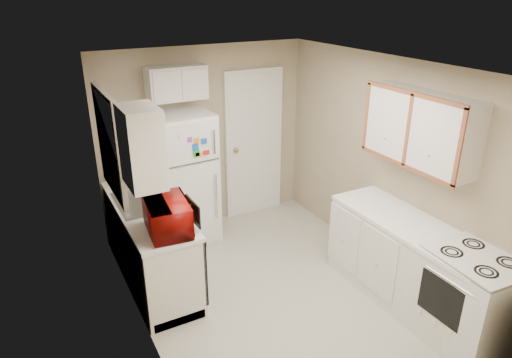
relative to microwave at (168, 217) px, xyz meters
name	(u,v)px	position (x,y,z in m)	size (l,w,h in m)	color
floor	(278,293)	(1.05, -0.29, -1.05)	(3.80, 3.80, 0.00)	beige
ceiling	(283,67)	(1.05, -0.29, 1.35)	(3.80, 3.80, 0.00)	white
wall_left	(138,225)	(-0.35, -0.29, 0.15)	(3.80, 3.80, 0.00)	tan
wall_right	(388,167)	(2.45, -0.29, 0.15)	(3.80, 3.80, 0.00)	tan
wall_back	(206,139)	(1.05, 1.61, 0.15)	(2.80, 2.80, 0.00)	tan
wall_front	(434,301)	(1.05, -2.19, 0.15)	(2.80, 2.80, 0.00)	tan
left_counter	(150,244)	(-0.05, 0.61, -0.60)	(0.60, 1.80, 0.90)	silver
dishwasher	(195,260)	(0.24, 0.01, -0.56)	(0.03, 0.58, 0.72)	black
sink	(143,205)	(-0.05, 0.76, -0.19)	(0.54, 0.74, 0.16)	gray
microwave	(168,217)	(0.00, 0.00, 0.00)	(0.31, 0.57, 0.38)	#7E0904
soap_bottle	(126,178)	(-0.10, 1.25, -0.05)	(0.09, 0.09, 0.20)	white
window_blinds	(110,144)	(-0.31, 0.76, 0.55)	(0.10, 0.98, 1.08)	silver
upper_cabinet_left	(142,147)	(-0.20, -0.07, 0.75)	(0.30, 0.45, 0.70)	silver
refrigerator	(184,178)	(0.61, 1.29, -0.21)	(0.69, 0.67, 1.68)	silver
cabinet_over_fridge	(176,83)	(0.65, 1.46, 0.95)	(0.70, 0.30, 0.40)	silver
interior_door	(254,145)	(1.75, 1.57, -0.03)	(0.86, 0.06, 2.08)	silver
right_counter	(414,267)	(2.15, -1.09, -0.60)	(0.60, 2.00, 0.90)	silver
stove	(470,301)	(2.18, -1.73, -0.58)	(0.62, 0.77, 0.93)	silver
upper_cabinet_right	(420,128)	(2.30, -0.79, 0.75)	(0.30, 1.20, 0.70)	silver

